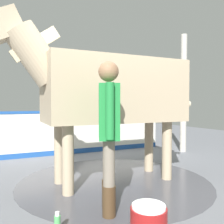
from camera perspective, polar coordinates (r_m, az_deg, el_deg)
ground_plane at (r=4.20m, az=-1.89°, el=-15.36°), size 16.00×16.00×0.02m
wet_patch at (r=4.09m, az=0.57°, el=-15.68°), size 3.03×3.03×0.00m
barrier_wall at (r=6.15m, az=-8.77°, el=-5.00°), size 4.75×0.50×1.07m
roof_post_far at (r=6.53m, az=16.26°, el=4.14°), size 0.16×0.16×2.98m
horse at (r=3.85m, az=-0.96°, el=5.14°), size 3.51×1.16×2.52m
handler at (r=2.79m, az=-0.81°, el=-3.09°), size 0.42×0.63×1.72m
wash_bucket at (r=2.55m, az=8.51°, el=-23.67°), size 0.35×0.35×0.30m
bottle_spray at (r=2.64m, az=-12.57°, el=-23.93°), size 0.06×0.06×0.21m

